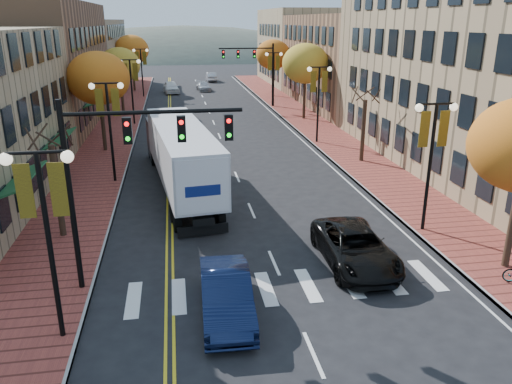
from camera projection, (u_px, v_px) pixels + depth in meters
name	position (u px, v px, depth m)	size (l,w,h in m)	color
ground	(297.00, 317.00, 16.71)	(200.00, 200.00, 0.00)	black
sidewalk_left	(117.00, 128.00, 45.62)	(4.00, 85.00, 0.15)	brown
sidewalk_right	(307.00, 122.00, 48.37)	(4.00, 85.00, 0.15)	brown
building_left_mid	(26.00, 65.00, 45.88)	(12.00, 24.00, 11.00)	brown
building_left_far	(75.00, 55.00, 69.45)	(12.00, 26.00, 9.50)	#9E8966
building_right_mid	(368.00, 61.00, 57.08)	(15.00, 24.00, 10.00)	brown
building_right_far	(316.00, 47.00, 77.44)	(15.00, 20.00, 11.00)	#9E8966
tree_left_a	(58.00, 191.00, 22.06)	(0.28, 0.28, 4.20)	#382619
tree_left_b	(98.00, 78.00, 35.93)	(4.48, 4.48, 7.21)	#382619
tree_left_c	(120.00, 65.00, 50.99)	(4.16, 4.16, 6.69)	#382619
tree_left_d	(132.00, 50.00, 67.60)	(4.61, 4.61, 7.42)	#382619
tree_right_b	(363.00, 131.00, 34.14)	(0.28, 0.28, 4.20)	#382619
tree_right_c	(305.00, 64.00, 48.02)	(4.48, 4.48, 7.21)	#382619
tree_right_d	(273.00, 55.00, 62.99)	(4.35, 4.35, 7.00)	#382619
lamp_left_a	(45.00, 211.00, 14.16)	(1.96, 0.36, 6.05)	black
lamp_left_b	(109.00, 113.00, 29.08)	(1.96, 0.36, 6.05)	black
lamp_left_c	(131.00, 79.00, 45.87)	(1.96, 0.36, 6.05)	black
lamp_left_d	(141.00, 63.00, 62.66)	(1.96, 0.36, 6.05)	black
lamp_right_a	(432.00, 142.00, 22.05)	(1.96, 0.36, 6.05)	black
lamp_right_b	(319.00, 90.00, 38.84)	(1.96, 0.36, 6.05)	black
lamp_right_c	(274.00, 69.00, 55.63)	(1.96, 0.36, 6.05)	black
traffic_mast_near	(125.00, 159.00, 17.06)	(6.10, 0.35, 7.00)	black
traffic_mast_far	(256.00, 63.00, 55.11)	(6.10, 0.34, 7.00)	black
semi_truck	(179.00, 150.00, 28.79)	(4.38, 15.91, 3.93)	black
navy_sedan	(226.00, 295.00, 16.58)	(1.63, 4.68, 1.54)	black
black_suv	(355.00, 247.00, 20.08)	(2.51, 5.45, 1.52)	black
car_far_white	(171.00, 87.00, 67.60)	(1.90, 4.72, 1.61)	white
car_far_silver	(203.00, 86.00, 70.06)	(1.71, 4.20, 1.22)	#A2A4AA
car_far_oncoming	(211.00, 77.00, 80.64)	(1.50, 4.29, 1.41)	#B7B7BF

